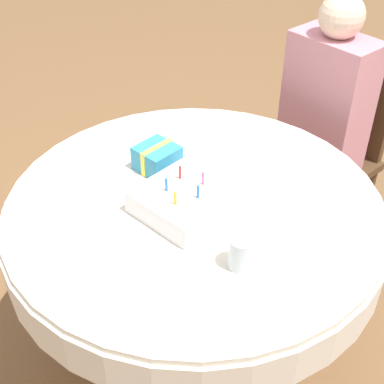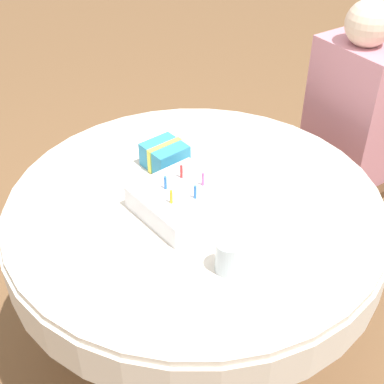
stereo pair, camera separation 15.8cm
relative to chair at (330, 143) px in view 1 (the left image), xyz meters
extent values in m
plane|color=brown|center=(0.05, -0.92, -0.49)|extent=(12.00, 12.00, 0.00)
cylinder|color=silver|center=(0.05, -0.92, 0.23)|extent=(1.15, 1.15, 0.02)
cylinder|color=silver|center=(0.05, -0.92, 0.16)|extent=(1.17, 1.17, 0.13)
cylinder|color=#4C331E|center=(-0.26, -1.24, -0.13)|extent=(0.05, 0.05, 0.71)
cylinder|color=#4C331E|center=(-0.26, -0.61, -0.13)|extent=(0.05, 0.05, 0.71)
cylinder|color=#4C331E|center=(0.37, -0.61, -0.13)|extent=(0.05, 0.05, 0.71)
cube|color=#4C331E|center=(-0.01, -0.08, -0.07)|extent=(0.45, 0.45, 0.04)
cube|color=#4C331E|center=(0.01, 0.11, 0.19)|extent=(0.37, 0.07, 0.49)
cylinder|color=#4C331E|center=(-0.20, -0.24, -0.29)|extent=(0.04, 0.04, 0.39)
cylinder|color=#4C331E|center=(0.15, -0.27, -0.29)|extent=(0.04, 0.04, 0.39)
cylinder|color=#4C331E|center=(-0.17, 0.12, -0.29)|extent=(0.04, 0.04, 0.39)
cylinder|color=#4C331E|center=(0.19, 0.08, -0.29)|extent=(0.04, 0.04, 0.39)
cylinder|color=beige|center=(-0.11, -0.21, -0.27)|extent=(0.09, 0.09, 0.43)
cylinder|color=beige|center=(0.06, -0.23, -0.27)|extent=(0.09, 0.09, 0.43)
cube|color=#C67F8E|center=(-0.01, -0.08, 0.22)|extent=(0.35, 0.22, 0.55)
sphere|color=beige|center=(-0.01, -0.08, 0.58)|extent=(0.17, 0.17, 0.17)
cube|color=white|center=(0.07, -0.98, 0.28)|extent=(0.24, 0.24, 0.07)
cylinder|color=blue|center=(0.12, -0.97, 0.33)|extent=(0.01, 0.01, 0.04)
cylinder|color=#D166B2|center=(0.08, -0.92, 0.33)|extent=(0.01, 0.01, 0.04)
cylinder|color=red|center=(0.01, -0.94, 0.33)|extent=(0.01, 0.01, 0.04)
cylinder|color=blue|center=(0.03, -1.01, 0.33)|extent=(0.01, 0.01, 0.04)
cylinder|color=gold|center=(0.09, -1.04, 0.33)|extent=(0.01, 0.01, 0.04)
cylinder|color=silver|center=(0.33, -1.04, 0.29)|extent=(0.07, 0.07, 0.09)
cube|color=teal|center=(-0.15, -0.88, 0.28)|extent=(0.12, 0.12, 0.08)
cube|color=#EAE54C|center=(-0.15, -0.88, 0.28)|extent=(0.02, 0.13, 0.09)
camera|label=1|loc=(0.92, -1.85, 1.25)|focal=50.00mm
camera|label=2|loc=(1.03, -1.73, 1.25)|focal=50.00mm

